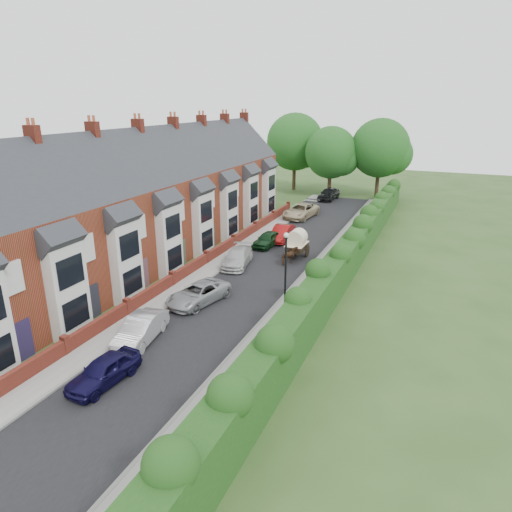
{
  "coord_description": "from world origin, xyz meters",
  "views": [
    {
      "loc": [
        11.69,
        -20.18,
        12.49
      ],
      "look_at": [
        0.05,
        7.4,
        2.2
      ],
      "focal_mm": 32.0,
      "sensor_mm": 36.0,
      "label": 1
    }
  ],
  "objects": [
    {
      "name": "tree_far_right",
      "position": [
        3.39,
        42.08,
        6.31
      ],
      "size": [
        7.98,
        7.6,
        10.31
      ],
      "color": "#332316",
      "rests_on": "ground"
    },
    {
      "name": "road",
      "position": [
        -0.5,
        11.0,
        0.01
      ],
      "size": [
        6.0,
        58.0,
        0.02
      ],
      "primitive_type": "cube",
      "color": "black",
      "rests_on": "ground"
    },
    {
      "name": "car_black",
      "position": [
        -2.54,
        38.06,
        0.79
      ],
      "size": [
        2.28,
        4.79,
        1.58
      ],
      "primitive_type": "imported",
      "rotation": [
        0.0,
        0.0,
        -0.09
      ],
      "color": "black",
      "rests_on": "ground"
    },
    {
      "name": "tree_far_back",
      "position": [
        -8.59,
        43.08,
        6.62
      ],
      "size": [
        8.4,
        8.0,
        10.82
      ],
      "color": "#332316",
      "rests_on": "ground"
    },
    {
      "name": "car_green",
      "position": [
        -2.53,
        16.2,
        0.66
      ],
      "size": [
        2.04,
        4.02,
        1.31
      ],
      "primitive_type": "imported",
      "rotation": [
        0.0,
        0.0,
        -0.13
      ],
      "color": "black",
      "rests_on": "ground"
    },
    {
      "name": "pavement_hedge_side",
      "position": [
        3.6,
        11.0,
        0.06
      ],
      "size": [
        2.2,
        58.0,
        0.12
      ],
      "primitive_type": "cube",
      "color": "gray",
      "rests_on": "ground"
    },
    {
      "name": "car_red",
      "position": [
        -1.99,
        18.4,
        0.7
      ],
      "size": [
        1.69,
        4.33,
        1.4
      ],
      "primitive_type": "imported",
      "rotation": [
        0.0,
        0.0,
        0.05
      ],
      "color": "maroon",
      "rests_on": "ground"
    },
    {
      "name": "terrace_row",
      "position": [
        -10.87,
        9.98,
        4.47
      ],
      "size": [
        9.05,
        40.5,
        11.5
      ],
      "color": "#953A26",
      "rests_on": "ground"
    },
    {
      "name": "car_silver_b",
      "position": [
        -2.24,
        3.24,
        0.65
      ],
      "size": [
        3.17,
        5.04,
        1.3
      ],
      "primitive_type": "imported",
      "rotation": [
        0.0,
        0.0,
        -0.23
      ],
      "color": "#999BA0",
      "rests_on": "ground"
    },
    {
      "name": "horse",
      "position": [
        0.85,
        12.4,
        0.69
      ],
      "size": [
        1.24,
        1.8,
        1.39
      ],
      "primitive_type": "imported",
      "rotation": [
        0.0,
        0.0,
        2.82
      ],
      "color": "#4E2E1C",
      "rests_on": "ground"
    },
    {
      "name": "garden_wall_row",
      "position": [
        -5.35,
        10.0,
        0.46
      ],
      "size": [
        0.35,
        40.35,
        1.1
      ],
      "color": "maroon",
      "rests_on": "ground"
    },
    {
      "name": "ground",
      "position": [
        0.0,
        0.0,
        0.0
      ],
      "size": [
        140.0,
        140.0,
        0.0
      ],
      "primitive_type": "plane",
      "color": "#2D4C1E",
      "rests_on": "ground"
    },
    {
      "name": "lamppost",
      "position": [
        3.4,
        4.0,
        3.3
      ],
      "size": [
        0.32,
        0.32,
        5.16
      ],
      "color": "black",
      "rests_on": "ground"
    },
    {
      "name": "car_grey",
      "position": [
        -3.0,
        29.4,
        0.68
      ],
      "size": [
        2.29,
        4.84,
        1.36
      ],
      "primitive_type": "imported",
      "rotation": [
        0.0,
        0.0,
        -0.08
      ],
      "color": "#4E5055",
      "rests_on": "ground"
    },
    {
      "name": "car_beige",
      "position": [
        -3.0,
        27.4,
        0.77
      ],
      "size": [
        3.24,
        5.81,
        1.54
      ],
      "primitive_type": "imported",
      "rotation": [
        0.0,
        0.0,
        -0.13
      ],
      "color": "#C5B28E",
      "rests_on": "ground"
    },
    {
      "name": "pavement_house_side",
      "position": [
        -4.35,
        11.0,
        0.06
      ],
      "size": [
        1.7,
        58.0,
        0.12
      ],
      "primitive_type": "cube",
      "color": "gray",
      "rests_on": "ground"
    },
    {
      "name": "tree_far_left",
      "position": [
        -2.65,
        40.08,
        5.71
      ],
      "size": [
        7.14,
        6.8,
        9.29
      ],
      "color": "#332316",
      "rests_on": "ground"
    },
    {
      "name": "kerb_house_side",
      "position": [
        -3.55,
        11.0,
        0.07
      ],
      "size": [
        0.18,
        58.0,
        0.13
      ],
      "primitive_type": "cube",
      "color": "gray",
      "rests_on": "ground"
    },
    {
      "name": "car_white",
      "position": [
        -2.91,
        10.6,
        0.66
      ],
      "size": [
        2.67,
        4.83,
        1.33
      ],
      "primitive_type": "imported",
      "rotation": [
        0.0,
        0.0,
        0.19
      ],
      "color": "#BBBBBB",
      "rests_on": "ground"
    },
    {
      "name": "car_navy",
      "position": [
        -1.83,
        -6.2,
        0.65
      ],
      "size": [
        1.9,
        3.95,
        1.3
      ],
      "primitive_type": "imported",
      "rotation": [
        0.0,
        0.0,
        -0.1
      ],
      "color": "black",
      "rests_on": "ground"
    },
    {
      "name": "hedge",
      "position": [
        5.4,
        11.0,
        1.6
      ],
      "size": [
        2.1,
        58.0,
        2.85
      ],
      "color": "#123912",
      "rests_on": "ground"
    },
    {
      "name": "car_silver_a",
      "position": [
        -2.64,
        -2.33,
        0.7
      ],
      "size": [
        2.13,
        4.45,
        1.41
      ],
      "primitive_type": "imported",
      "rotation": [
        0.0,
        0.0,
        0.16
      ],
      "color": "#A6A6AB",
      "rests_on": "ground"
    },
    {
      "name": "kerb_hedge_side",
      "position": [
        2.55,
        11.0,
        0.07
      ],
      "size": [
        0.18,
        58.0,
        0.13
      ],
      "primitive_type": "cube",
      "color": "gray",
      "rests_on": "ground"
    },
    {
      "name": "horse_cart",
      "position": [
        0.85,
        14.18,
        1.4
      ],
      "size": [
        1.54,
        3.39,
        2.45
      ],
      "color": "black",
      "rests_on": "ground"
    }
  ]
}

